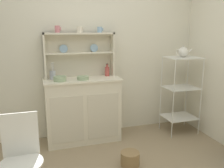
{
  "coord_description": "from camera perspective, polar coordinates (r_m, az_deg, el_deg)",
  "views": [
    {
      "loc": [
        -0.74,
        -1.8,
        1.54
      ],
      "look_at": [
        0.16,
        1.12,
        0.85
      ],
      "focal_mm": 38.57,
      "sensor_mm": 36.0,
      "label": 1
    }
  ],
  "objects": [
    {
      "name": "bowl_mixing_large",
      "position": [
        3.17,
        -12.27,
        1.24
      ],
      "size": [
        0.16,
        0.16,
        0.06
      ],
      "primitive_type": "cylinder",
      "color": "#9EB78E",
      "rests_on": "hutch_cabinet"
    },
    {
      "name": "cup_cream_1",
      "position": [
        3.34,
        -7.65,
        12.68
      ],
      "size": [
        0.09,
        0.07,
        0.08
      ],
      "color": "silver",
      "rests_on": "hutch_shelf_unit"
    },
    {
      "name": "cup_sky_2",
      "position": [
        3.39,
        -2.93,
        12.75
      ],
      "size": [
        0.08,
        0.07,
        0.08
      ],
      "color": "#8EB2D1",
      "rests_on": "hutch_shelf_unit"
    },
    {
      "name": "hutch_shelf_unit",
      "position": [
        3.39,
        -7.79,
        7.77
      ],
      "size": [
        0.96,
        0.18,
        0.61
      ],
      "color": "beige",
      "rests_on": "hutch_cabinet"
    },
    {
      "name": "wall_back",
      "position": [
        3.52,
        -4.99,
        8.02
      ],
      "size": [
        3.84,
        0.05,
        2.5
      ],
      "primitive_type": "cube",
      "color": "silver",
      "rests_on": "ground"
    },
    {
      "name": "bakers_rack",
      "position": [
        3.71,
        16.03,
        -0.67
      ],
      "size": [
        0.47,
        0.39,
        1.15
      ],
      "color": "silver",
      "rests_on": "ground"
    },
    {
      "name": "porcelain_teapot",
      "position": [
        3.63,
        16.51,
        7.29
      ],
      "size": [
        0.24,
        0.14,
        0.17
      ],
      "color": "white",
      "rests_on": "bakers_rack"
    },
    {
      "name": "floor_basket",
      "position": [
        2.92,
        4.29,
        -17.22
      ],
      "size": [
        0.22,
        0.22,
        0.16
      ],
      "primitive_type": "cylinder",
      "color": "#93754C",
      "rests_on": "ground"
    },
    {
      "name": "utensil_jar",
      "position": [
        3.3,
        -13.9,
        2.1
      ],
      "size": [
        0.08,
        0.08,
        0.22
      ],
      "color": "#B2B7C6",
      "rests_on": "hutch_cabinet"
    },
    {
      "name": "hutch_cabinet",
      "position": [
        3.39,
        -6.93,
        -5.91
      ],
      "size": [
        1.03,
        0.45,
        0.89
      ],
      "color": "silver",
      "rests_on": "ground"
    },
    {
      "name": "cup_rose_0",
      "position": [
        3.3,
        -12.79,
        12.58
      ],
      "size": [
        0.08,
        0.06,
        0.09
      ],
      "color": "#D17A84",
      "rests_on": "hutch_shelf_unit"
    },
    {
      "name": "jam_bottle",
      "position": [
        3.43,
        -1.16,
        3.1
      ],
      "size": [
        0.06,
        0.06,
        0.18
      ],
      "color": "#B74C47",
      "rests_on": "hutch_cabinet"
    },
    {
      "name": "wire_chair",
      "position": [
        2.26,
        -20.79,
        -15.04
      ],
      "size": [
        0.36,
        0.36,
        0.85
      ],
      "rotation": [
        0.0,
        0.0,
        -0.02
      ],
      "color": "white",
      "rests_on": "ground"
    },
    {
      "name": "bowl_floral_medium",
      "position": [
        3.2,
        -6.92,
        1.43
      ],
      "size": [
        0.16,
        0.16,
        0.05
      ],
      "primitive_type": "cylinder",
      "color": "#9EB78E",
      "rests_on": "hutch_cabinet"
    }
  ]
}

